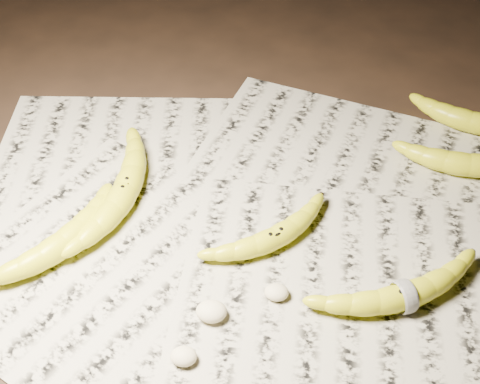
# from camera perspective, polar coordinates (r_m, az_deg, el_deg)

# --- Properties ---
(ground) EXTENTS (3.00, 3.00, 0.00)m
(ground) POSITION_cam_1_polar(r_m,az_deg,el_deg) (0.97, -0.28, -2.87)
(ground) COLOR black
(ground) RESTS_ON ground
(newspaper_patch) EXTENTS (0.90, 0.70, 0.01)m
(newspaper_patch) POSITION_cam_1_polar(r_m,az_deg,el_deg) (0.94, 1.90, -4.38)
(newspaper_patch) COLOR #AAA592
(newspaper_patch) RESTS_ON ground
(banana_left_a) EXTENTS (0.10, 0.24, 0.04)m
(banana_left_a) POSITION_cam_1_polar(r_m,az_deg,el_deg) (0.99, -9.83, 0.19)
(banana_left_a) COLOR yellow
(banana_left_a) RESTS_ON newspaper_patch
(banana_left_b) EXTENTS (0.16, 0.20, 0.04)m
(banana_left_b) POSITION_cam_1_polar(r_m,az_deg,el_deg) (0.94, -14.88, -4.09)
(banana_left_b) COLOR yellow
(banana_left_b) RESTS_ON newspaper_patch
(banana_center) EXTENTS (0.17, 0.15, 0.03)m
(banana_center) POSITION_cam_1_polar(r_m,az_deg,el_deg) (0.92, 2.96, -3.78)
(banana_center) COLOR yellow
(banana_center) RESTS_ON newspaper_patch
(banana_taped) EXTENTS (0.22, 0.14, 0.04)m
(banana_taped) POSITION_cam_1_polar(r_m,az_deg,el_deg) (0.88, 13.86, -8.50)
(banana_taped) COLOR yellow
(banana_taped) RESTS_ON newspaper_patch
(banana_upper_a) EXTENTS (0.20, 0.07, 0.04)m
(banana_upper_a) POSITION_cam_1_polar(r_m,az_deg,el_deg) (1.08, 18.98, 2.36)
(banana_upper_a) COLOR yellow
(banana_upper_a) RESTS_ON newspaper_patch
(banana_upper_b) EXTENTS (0.19, 0.11, 0.04)m
(banana_upper_b) POSITION_cam_1_polar(r_m,az_deg,el_deg) (1.17, 19.12, 5.84)
(banana_upper_b) COLOR yellow
(banana_upper_b) RESTS_ON newspaper_patch
(measuring_tape) EXTENTS (0.02, 0.04, 0.05)m
(measuring_tape) POSITION_cam_1_polar(r_m,az_deg,el_deg) (0.88, 13.86, -8.50)
(measuring_tape) COLOR white
(measuring_tape) RESTS_ON newspaper_patch
(flesh_chunk_a) EXTENTS (0.04, 0.03, 0.02)m
(flesh_chunk_a) POSITION_cam_1_polar(r_m,az_deg,el_deg) (0.85, -2.47, -9.99)
(flesh_chunk_a) COLOR beige
(flesh_chunk_a) RESTS_ON newspaper_patch
(flesh_chunk_b) EXTENTS (0.03, 0.03, 0.02)m
(flesh_chunk_b) POSITION_cam_1_polar(r_m,az_deg,el_deg) (0.82, -4.85, -13.66)
(flesh_chunk_b) COLOR beige
(flesh_chunk_b) RESTS_ON newspaper_patch
(flesh_chunk_c) EXTENTS (0.03, 0.03, 0.02)m
(flesh_chunk_c) POSITION_cam_1_polar(r_m,az_deg,el_deg) (0.87, 3.15, -8.39)
(flesh_chunk_c) COLOR beige
(flesh_chunk_c) RESTS_ON newspaper_patch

